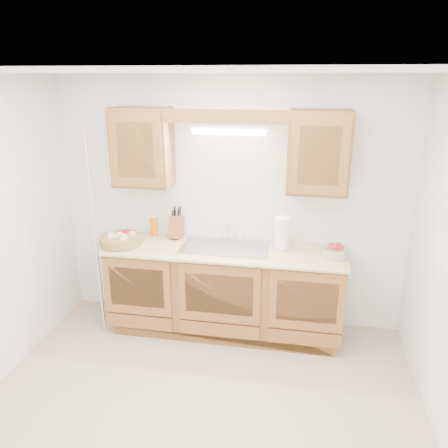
% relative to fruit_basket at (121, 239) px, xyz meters
% --- Properties ---
extents(room, '(3.52, 3.50, 2.50)m').
position_rel_fruit_basket_xyz_m(room, '(1.03, -1.12, 0.29)').
color(room, tan).
rests_on(room, ground).
extents(base_cabinets, '(2.20, 0.60, 0.86)m').
position_rel_fruit_basket_xyz_m(base_cabinets, '(1.03, 0.08, -0.52)').
color(base_cabinets, brown).
rests_on(base_cabinets, ground).
extents(countertop, '(2.30, 0.63, 0.04)m').
position_rel_fruit_basket_xyz_m(countertop, '(1.03, 0.07, -0.08)').
color(countertop, '#D6B370').
rests_on(countertop, base_cabinets).
extents(upper_cabinet_left, '(0.55, 0.33, 0.75)m').
position_rel_fruit_basket_xyz_m(upper_cabinet_left, '(0.20, 0.22, 0.87)').
color(upper_cabinet_left, brown).
rests_on(upper_cabinet_left, room).
extents(upper_cabinet_right, '(0.55, 0.33, 0.75)m').
position_rel_fruit_basket_xyz_m(upper_cabinet_right, '(1.86, 0.22, 0.87)').
color(upper_cabinet_right, brown).
rests_on(upper_cabinet_right, room).
extents(valance, '(2.20, 0.05, 0.12)m').
position_rel_fruit_basket_xyz_m(valance, '(1.03, 0.07, 1.18)').
color(valance, brown).
rests_on(valance, room).
extents(fluorescent_fixture, '(0.76, 0.08, 0.08)m').
position_rel_fruit_basket_xyz_m(fluorescent_fixture, '(1.03, 0.30, 1.04)').
color(fluorescent_fixture, white).
rests_on(fluorescent_fixture, room).
extents(sink, '(0.84, 0.46, 0.36)m').
position_rel_fruit_basket_xyz_m(sink, '(1.03, 0.09, -0.13)').
color(sink, '#9E9EA3').
rests_on(sink, countertop).
extents(wire_shelf_pole, '(0.03, 0.03, 2.00)m').
position_rel_fruit_basket_xyz_m(wire_shelf_pole, '(-0.17, -0.18, 0.04)').
color(wire_shelf_pole, silver).
rests_on(wire_shelf_pole, ground).
extents(outlet_plate, '(0.08, 0.01, 0.12)m').
position_rel_fruit_basket_xyz_m(outlet_plate, '(1.98, 0.38, 0.19)').
color(outlet_plate, white).
rests_on(outlet_plate, room).
extents(fruit_basket, '(0.50, 0.50, 0.13)m').
position_rel_fruit_basket_xyz_m(fruit_basket, '(0.00, 0.00, 0.00)').
color(fruit_basket, olive).
rests_on(fruit_basket, countertop).
extents(knife_block, '(0.13, 0.20, 0.33)m').
position_rel_fruit_basket_xyz_m(knife_block, '(0.49, 0.28, 0.06)').
color(knife_block, brown).
rests_on(knife_block, countertop).
extents(orange_canister, '(0.09, 0.09, 0.22)m').
position_rel_fruit_basket_xyz_m(orange_canister, '(0.24, 0.30, 0.05)').
color(orange_canister, orange).
rests_on(orange_canister, countertop).
extents(soap_bottle, '(0.12, 0.12, 0.22)m').
position_rel_fruit_basket_xyz_m(soap_bottle, '(0.49, 0.32, 0.05)').
color(soap_bottle, '#2253AC').
rests_on(soap_bottle, countertop).
extents(sponge, '(0.12, 0.09, 0.02)m').
position_rel_fruit_basket_xyz_m(sponge, '(1.57, 0.32, -0.05)').
color(sponge, '#CC333F').
rests_on(sponge, countertop).
extents(paper_towel, '(0.18, 0.18, 0.37)m').
position_rel_fruit_basket_xyz_m(paper_towel, '(1.57, 0.17, 0.10)').
color(paper_towel, silver).
rests_on(paper_towel, countertop).
extents(apple_bowl, '(0.28, 0.28, 0.13)m').
position_rel_fruit_basket_xyz_m(apple_bowl, '(2.06, 0.04, 0.00)').
color(apple_bowl, silver).
rests_on(apple_bowl, countertop).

